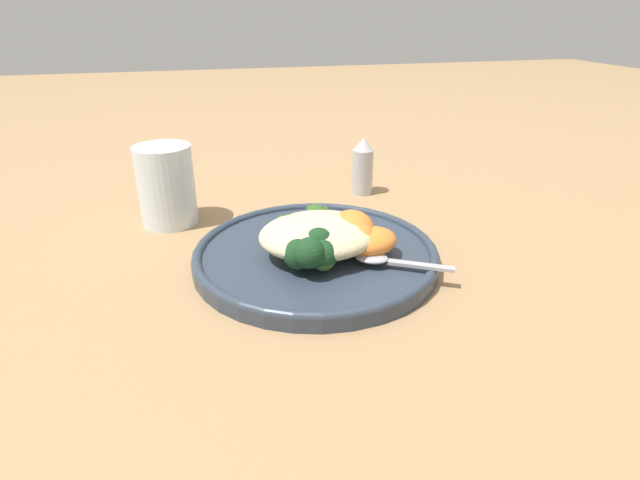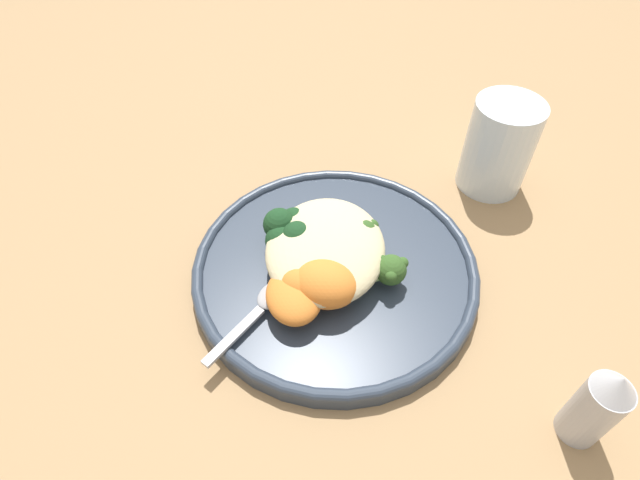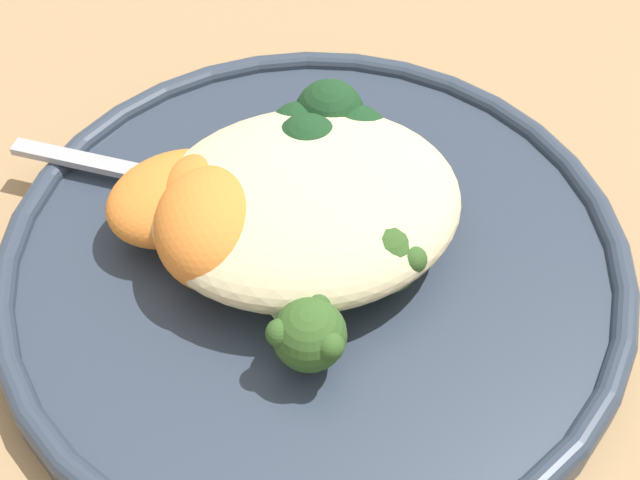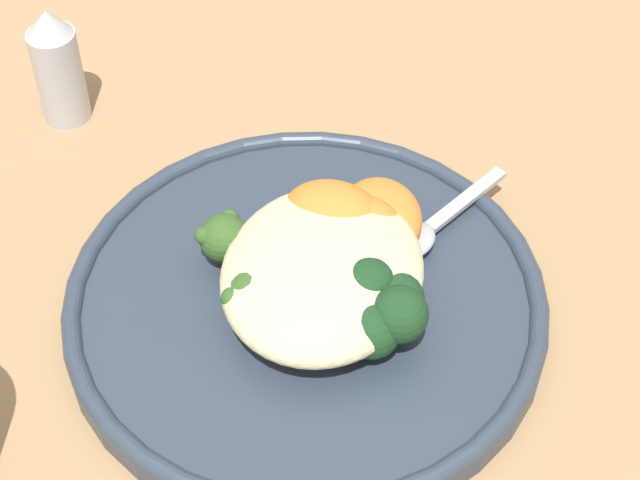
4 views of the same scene
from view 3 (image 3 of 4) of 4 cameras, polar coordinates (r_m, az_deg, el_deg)
The scene contains 13 objects.
ground_plane at distance 0.42m, azimuth 1.80°, elevation -3.85°, with size 4.00×4.00×0.00m, color #9E7A51.
plate at distance 0.42m, azimuth -0.37°, elevation -1.46°, with size 0.30×0.30×0.02m.
quinoa_mound at distance 0.40m, azimuth -0.84°, elevation 2.36°, with size 0.14×0.12×0.04m, color beige.
broccoli_stalk_0 at distance 0.38m, azimuth -2.24°, elevation -3.72°, with size 0.05×0.11×0.03m.
broccoli_stalk_1 at distance 0.39m, azimuth 1.62°, elevation -0.36°, with size 0.09×0.08×0.03m.
broccoli_stalk_2 at distance 0.42m, azimuth 0.09°, elevation 3.16°, with size 0.08×0.03×0.03m.
broccoli_stalk_3 at distance 0.43m, azimuth -2.15°, elevation 5.56°, with size 0.07×0.07×0.03m.
sweet_potato_chunk_0 at distance 0.41m, azimuth -6.49°, elevation 2.31°, with size 0.06×0.05×0.03m, color orange.
sweet_potato_chunk_1 at distance 0.42m, azimuth -9.17°, elevation 2.69°, with size 0.07×0.05×0.03m, color orange.
sweet_potato_chunk_2 at distance 0.41m, azimuth -7.44°, elevation 2.56°, with size 0.05×0.04×0.04m, color orange.
sweet_potato_chunk_3 at distance 0.39m, azimuth -6.82°, elevation 0.85°, with size 0.07×0.05×0.04m, color orange.
kale_tuft at distance 0.43m, azimuth 0.46°, elevation 6.40°, with size 0.06×0.06×0.04m.
spoon at distance 0.44m, azimuth -10.13°, elevation 4.12°, with size 0.11×0.07×0.01m.
Camera 3 is at (-0.07, -0.24, 0.34)m, focal length 50.00 mm.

